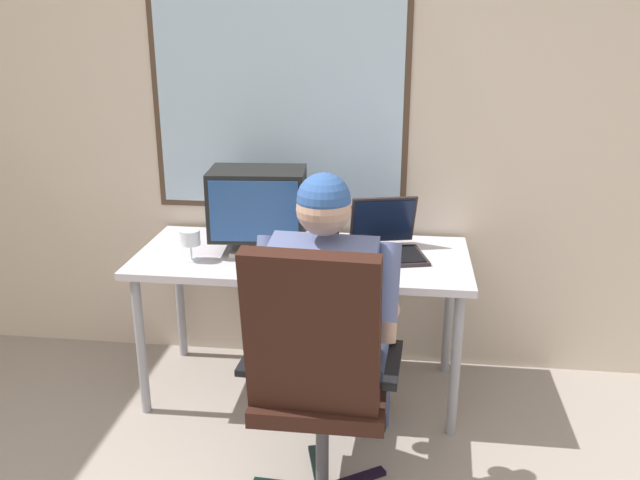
# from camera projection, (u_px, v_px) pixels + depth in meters

# --- Properties ---
(wall_rear) EXTENTS (5.50, 0.08, 2.80)m
(wall_rear) POSITION_uv_depth(u_px,v_px,m) (309.00, 94.00, 3.29)
(wall_rear) COLOR beige
(wall_rear) RESTS_ON ground
(desk) EXTENTS (1.53, 0.68, 0.72)m
(desk) POSITION_uv_depth(u_px,v_px,m) (303.00, 267.00, 3.15)
(desk) COLOR #90919A
(desk) RESTS_ON ground
(office_chair) EXTENTS (0.58, 0.57, 1.09)m
(office_chair) POSITION_uv_depth(u_px,v_px,m) (317.00, 368.00, 2.35)
(office_chair) COLOR black
(office_chair) RESTS_ON ground
(person_seated) EXTENTS (0.54, 0.82, 1.27)m
(person_seated) POSITION_uv_depth(u_px,v_px,m) (330.00, 319.00, 2.59)
(person_seated) COLOR #3C4A73
(person_seated) RESTS_ON ground
(crt_monitor) EXTENTS (0.45, 0.31, 0.39)m
(crt_monitor) POSITION_uv_depth(u_px,v_px,m) (258.00, 204.00, 3.10)
(crt_monitor) COLOR beige
(crt_monitor) RESTS_ON desk
(laptop) EXTENTS (0.38, 0.40, 0.25)m
(laptop) POSITION_uv_depth(u_px,v_px,m) (387.00, 239.00, 3.13)
(laptop) COLOR black
(laptop) RESTS_ON desk
(wine_glass) EXTENTS (0.09, 0.09, 0.14)m
(wine_glass) POSITION_uv_depth(u_px,v_px,m) (190.00, 239.00, 3.02)
(wine_glass) COLOR silver
(wine_glass) RESTS_ON desk
(desk_speaker) EXTENTS (0.08, 0.09, 0.16)m
(desk_speaker) POSITION_uv_depth(u_px,v_px,m) (330.00, 231.00, 3.21)
(desk_speaker) COLOR black
(desk_speaker) RESTS_ON desk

